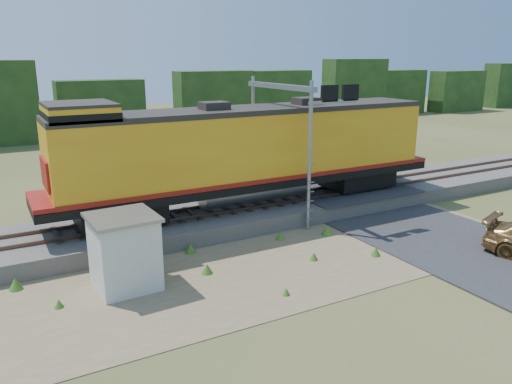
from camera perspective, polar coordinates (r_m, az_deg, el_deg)
ground at (r=21.20m, az=5.84°, el=-7.89°), size 140.00×140.00×0.00m
ballast at (r=25.88m, az=-1.69°, el=-2.51°), size 70.00×5.00×0.80m
rails at (r=25.74m, az=-1.70°, el=-1.49°), size 70.00×1.54×0.16m
dirt_shoulder at (r=20.60m, az=0.41°, el=-8.47°), size 26.00×8.00×0.03m
road at (r=26.05m, az=17.71°, el=-3.87°), size 7.00×66.00×0.86m
tree_line_north at (r=55.33m, az=-17.30°, el=9.21°), size 130.00×3.00×6.50m
weed_clumps at (r=19.65m, az=-2.88°, el=-9.77°), size 15.00×6.20×0.56m
locomotive at (r=25.26m, az=-0.92°, el=4.70°), size 21.26×3.24×5.49m
shed at (r=18.97m, az=-14.81°, el=-6.59°), size 2.46×2.46×2.80m
signal_gantry at (r=25.53m, az=4.19°, el=8.75°), size 2.87×6.20×7.24m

